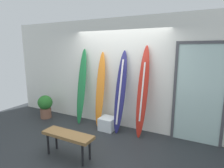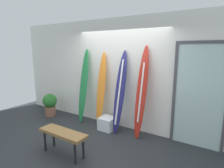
{
  "view_description": "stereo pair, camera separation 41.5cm",
  "coord_description": "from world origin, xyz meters",
  "px_view_note": "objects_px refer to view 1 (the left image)",
  "views": [
    {
      "loc": [
        1.97,
        -3.04,
        2.05
      ],
      "look_at": [
        -0.09,
        0.95,
        1.18
      ],
      "focal_mm": 29.46,
      "sensor_mm": 36.0,
      "label": 1
    },
    {
      "loc": [
        2.33,
        -2.83,
        2.05
      ],
      "look_at": [
        -0.09,
        0.95,
        1.18
      ],
      "focal_mm": 29.46,
      "sensor_mm": 36.0,
      "label": 2
    }
  ],
  "objects_px": {
    "surfboard_navy": "(120,92)",
    "potted_plant": "(45,105)",
    "surfboard_sunset": "(100,90)",
    "surfboard_crimson": "(143,93)",
    "bench": "(68,137)",
    "surfboard_emerald": "(82,87)",
    "display_block_left": "(108,124)",
    "glass_door": "(199,92)"
  },
  "relations": [
    {
      "from": "surfboard_navy",
      "to": "bench",
      "type": "bearing_deg",
      "value": -104.95
    },
    {
      "from": "surfboard_sunset",
      "to": "glass_door",
      "type": "relative_size",
      "value": 0.89
    },
    {
      "from": "surfboard_emerald",
      "to": "surfboard_navy",
      "type": "relative_size",
      "value": 1.02
    },
    {
      "from": "surfboard_crimson",
      "to": "surfboard_sunset",
      "type": "bearing_deg",
      "value": 177.54
    },
    {
      "from": "surfboard_emerald",
      "to": "display_block_left",
      "type": "distance_m",
      "value": 1.22
    },
    {
      "from": "surfboard_crimson",
      "to": "bench",
      "type": "relative_size",
      "value": 2.06
    },
    {
      "from": "display_block_left",
      "to": "surfboard_crimson",
      "type": "bearing_deg",
      "value": 7.36
    },
    {
      "from": "surfboard_sunset",
      "to": "surfboard_crimson",
      "type": "distance_m",
      "value": 1.17
    },
    {
      "from": "surfboard_emerald",
      "to": "potted_plant",
      "type": "distance_m",
      "value": 1.35
    },
    {
      "from": "surfboard_navy",
      "to": "potted_plant",
      "type": "height_order",
      "value": "surfboard_navy"
    },
    {
      "from": "surfboard_sunset",
      "to": "glass_door",
      "type": "xyz_separation_m",
      "value": [
        2.34,
        0.18,
        0.15
      ]
    },
    {
      "from": "surfboard_emerald",
      "to": "display_block_left",
      "type": "xyz_separation_m",
      "value": [
        0.87,
        -0.11,
        -0.85
      ]
    },
    {
      "from": "display_block_left",
      "to": "potted_plant",
      "type": "relative_size",
      "value": 0.56
    },
    {
      "from": "surfboard_sunset",
      "to": "surfboard_navy",
      "type": "relative_size",
      "value": 0.98
    },
    {
      "from": "bench",
      "to": "potted_plant",
      "type": "bearing_deg",
      "value": 146.87
    },
    {
      "from": "bench",
      "to": "surfboard_crimson",
      "type": "bearing_deg",
      "value": 57.82
    },
    {
      "from": "glass_door",
      "to": "bench",
      "type": "distance_m",
      "value": 2.84
    },
    {
      "from": "surfboard_navy",
      "to": "bench",
      "type": "xyz_separation_m",
      "value": [
        -0.4,
        -1.49,
        -0.58
      ]
    },
    {
      "from": "potted_plant",
      "to": "bench",
      "type": "relative_size",
      "value": 0.66
    },
    {
      "from": "glass_door",
      "to": "potted_plant",
      "type": "relative_size",
      "value": 3.21
    },
    {
      "from": "surfboard_navy",
      "to": "surfboard_crimson",
      "type": "height_order",
      "value": "surfboard_crimson"
    },
    {
      "from": "surfboard_crimson",
      "to": "bench",
      "type": "height_order",
      "value": "surfboard_crimson"
    },
    {
      "from": "surfboard_sunset",
      "to": "display_block_left",
      "type": "xyz_separation_m",
      "value": [
        0.31,
        -0.16,
        -0.82
      ]
    },
    {
      "from": "surfboard_emerald",
      "to": "surfboard_sunset",
      "type": "bearing_deg",
      "value": 5.19
    },
    {
      "from": "surfboard_crimson",
      "to": "potted_plant",
      "type": "relative_size",
      "value": 3.1
    },
    {
      "from": "surfboard_emerald",
      "to": "glass_door",
      "type": "distance_m",
      "value": 2.91
    },
    {
      "from": "surfboard_navy",
      "to": "surfboard_emerald",
      "type": "bearing_deg",
      "value": 179.12
    },
    {
      "from": "surfboard_emerald",
      "to": "display_block_left",
      "type": "bearing_deg",
      "value": -7.24
    },
    {
      "from": "display_block_left",
      "to": "glass_door",
      "type": "height_order",
      "value": "glass_door"
    },
    {
      "from": "surfboard_crimson",
      "to": "display_block_left",
      "type": "relative_size",
      "value": 5.54
    },
    {
      "from": "surfboard_navy",
      "to": "display_block_left",
      "type": "distance_m",
      "value": 0.9
    },
    {
      "from": "surfboard_sunset",
      "to": "display_block_left",
      "type": "relative_size",
      "value": 5.13
    },
    {
      "from": "surfboard_emerald",
      "to": "surfboard_crimson",
      "type": "distance_m",
      "value": 1.73
    },
    {
      "from": "display_block_left",
      "to": "glass_door",
      "type": "bearing_deg",
      "value": 9.65
    },
    {
      "from": "surfboard_emerald",
      "to": "potted_plant",
      "type": "relative_size",
      "value": 2.99
    },
    {
      "from": "surfboard_sunset",
      "to": "bench",
      "type": "distance_m",
      "value": 1.68
    },
    {
      "from": "surfboard_navy",
      "to": "bench",
      "type": "relative_size",
      "value": 1.95
    },
    {
      "from": "display_block_left",
      "to": "surfboard_sunset",
      "type": "bearing_deg",
      "value": 152.32
    },
    {
      "from": "surfboard_sunset",
      "to": "surfboard_crimson",
      "type": "bearing_deg",
      "value": -2.46
    },
    {
      "from": "surfboard_emerald",
      "to": "glass_door",
      "type": "height_order",
      "value": "glass_door"
    },
    {
      "from": "surfboard_emerald",
      "to": "bench",
      "type": "xyz_separation_m",
      "value": [
        0.78,
        -1.51,
        -0.6
      ]
    },
    {
      "from": "glass_door",
      "to": "display_block_left",
      "type": "bearing_deg",
      "value": -170.35
    }
  ]
}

